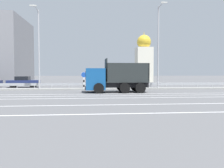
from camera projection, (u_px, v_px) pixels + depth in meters
name	position (u px, v px, depth m)	size (l,w,h in m)	color
ground_plane	(104.00, 91.00, 24.26)	(320.00, 320.00, 0.00)	#565659
lane_strip_0	(119.00, 94.00, 21.12)	(71.90, 0.16, 0.01)	silver
lane_strip_1	(122.00, 96.00, 19.37)	(71.90, 0.16, 0.01)	silver
lane_strip_2	(124.00, 98.00, 17.62)	(71.90, 0.16, 0.01)	silver
lane_strip_3	(133.00, 104.00, 13.88)	(71.90, 0.16, 0.01)	silver
lane_strip_4	(145.00, 113.00, 10.83)	(71.90, 0.16, 0.01)	silver
median_island	(103.00, 89.00, 26.76)	(39.55, 1.10, 0.18)	gray
median_guardrail	(102.00, 84.00, 27.69)	(71.90, 0.09, 0.78)	#9EA0A5
dump_truck	(109.00, 80.00, 22.76)	(6.60, 2.82, 3.49)	#144C8C
median_road_sign	(84.00, 81.00, 26.50)	(0.68, 0.16, 2.15)	white
street_lamp_1	(39.00, 46.00, 25.45)	(0.70, 2.55, 9.40)	#ADADB2
street_lamp_2	(159.00, 44.00, 26.76)	(0.70, 2.28, 10.22)	#ADADB2
parked_car_3	(24.00, 82.00, 30.92)	(4.37, 2.21, 1.56)	navy
church_tower	(144.00, 59.00, 50.35)	(3.60, 3.60, 11.70)	silver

